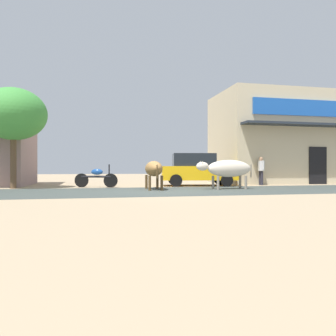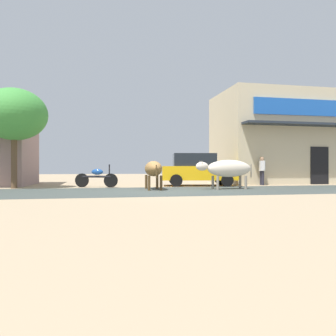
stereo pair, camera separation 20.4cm
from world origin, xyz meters
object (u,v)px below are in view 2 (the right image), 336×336
(parked_hatchback_car, at_px, (198,169))
(cow_far_dark, at_px, (228,169))
(pedestrian_by_shop, at_px, (262,169))
(roadside_tree, at_px, (14,115))
(cow_near_brown, at_px, (153,169))
(parked_motorcycle, at_px, (97,177))

(parked_hatchback_car, bearing_deg, cow_far_dark, -81.25)
(cow_far_dark, height_order, pedestrian_by_shop, pedestrian_by_shop)
(cow_far_dark, bearing_deg, pedestrian_by_shop, 43.09)
(roadside_tree, distance_m, cow_far_dark, 9.72)
(cow_near_brown, xyz_separation_m, pedestrian_by_shop, (6.23, 2.42, 0.01))
(cow_near_brown, bearing_deg, cow_far_dark, -7.70)
(parked_motorcycle, bearing_deg, cow_near_brown, -41.12)
(roadside_tree, bearing_deg, parked_hatchback_car, 3.79)
(cow_far_dark, bearing_deg, roadside_tree, 165.30)
(parked_motorcycle, distance_m, pedestrian_by_shop, 8.58)
(parked_hatchback_car, relative_size, pedestrian_by_shop, 2.72)
(roadside_tree, height_order, pedestrian_by_shop, roadside_tree)
(cow_near_brown, distance_m, pedestrian_by_shop, 6.68)
(roadside_tree, bearing_deg, cow_far_dark, -14.70)
(parked_hatchback_car, xyz_separation_m, pedestrian_by_shop, (3.50, -0.11, 0.03))
(parked_hatchback_car, height_order, cow_far_dark, parked_hatchback_car)
(roadside_tree, distance_m, parked_hatchback_car, 9.01)
(parked_motorcycle, bearing_deg, roadside_tree, -178.71)
(roadside_tree, height_order, parked_hatchback_car, roadside_tree)
(parked_motorcycle, height_order, cow_far_dark, cow_far_dark)
(roadside_tree, xyz_separation_m, cow_far_dark, (9.11, -2.39, -2.40))
(roadside_tree, height_order, parked_motorcycle, roadside_tree)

